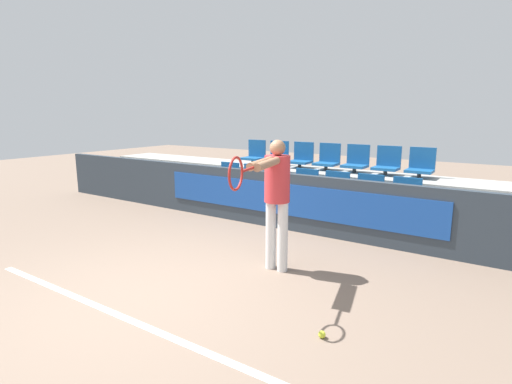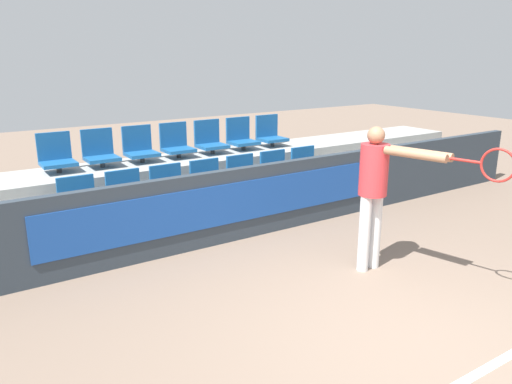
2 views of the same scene
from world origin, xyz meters
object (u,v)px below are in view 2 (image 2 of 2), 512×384
at_px(stadium_chair_1, 126,196).
at_px(stadium_chair_8, 100,152).
at_px(stadium_chair_12, 241,137).
at_px(tennis_player, 380,184).
at_px(stadium_chair_2, 169,189).
at_px(stadium_chair_4, 244,177).
at_px(stadium_chair_7, 57,156).
at_px(stadium_chair_5, 276,172).
at_px(stadium_chair_10, 176,144).
at_px(stadium_chair_9, 140,147).
at_px(stadium_chair_3, 208,183).
at_px(stadium_chair_11, 210,140).
at_px(stadium_chair_0, 79,203).
at_px(stadium_chair_13, 270,134).
at_px(stadium_chair_6, 306,167).

relative_size(stadium_chair_1, stadium_chair_8, 1.00).
bearing_deg(stadium_chair_12, tennis_player, -96.08).
bearing_deg(stadium_chair_2, stadium_chair_12, 29.80).
height_order(stadium_chair_4, stadium_chair_8, stadium_chair_8).
bearing_deg(stadium_chair_7, stadium_chair_4, -23.24).
bearing_deg(stadium_chair_2, stadium_chair_1, 180.00).
bearing_deg(stadium_chair_8, stadium_chair_1, -90.00).
bearing_deg(stadium_chair_5, stadium_chair_8, 156.76).
xyz_separation_m(stadium_chair_5, stadium_chair_10, (-1.19, 1.03, 0.41)).
bearing_deg(stadium_chair_10, stadium_chair_12, 0.00).
distance_m(stadium_chair_7, stadium_chair_8, 0.60).
bearing_deg(stadium_chair_9, stadium_chair_7, 180.00).
relative_size(stadium_chair_3, stadium_chair_9, 1.00).
bearing_deg(stadium_chair_5, stadium_chair_2, 180.00).
height_order(stadium_chair_12, tennis_player, tennis_player).
bearing_deg(stadium_chair_5, stadium_chair_11, 120.20).
distance_m(stadium_chair_3, stadium_chair_12, 1.63).
relative_size(stadium_chair_4, tennis_player, 0.33).
bearing_deg(stadium_chair_2, stadium_chair_5, 0.00).
height_order(stadium_chair_0, stadium_chair_2, same).
distance_m(stadium_chair_9, stadium_chair_13, 2.39).
relative_size(stadium_chair_6, stadium_chair_9, 1.00).
bearing_deg(tennis_player, stadium_chair_5, 68.39).
height_order(stadium_chair_2, tennis_player, tennis_player).
height_order(stadium_chair_4, stadium_chair_5, same).
relative_size(stadium_chair_5, stadium_chair_13, 1.00).
bearing_deg(tennis_player, stadium_chair_7, 114.01).
bearing_deg(stadium_chair_3, stadium_chair_2, 180.00).
bearing_deg(stadium_chair_9, stadium_chair_13, 0.00).
bearing_deg(stadium_chair_3, stadium_chair_10, 90.00).
xyz_separation_m(stadium_chair_0, stadium_chair_1, (0.60, 0.00, 0.00)).
bearing_deg(stadium_chair_10, stadium_chair_13, 0.00).
relative_size(stadium_chair_4, stadium_chair_6, 1.00).
distance_m(stadium_chair_0, stadium_chair_8, 1.26).
relative_size(stadium_chair_1, stadium_chair_7, 1.00).
relative_size(stadium_chair_1, stadium_chair_4, 1.00).
distance_m(stadium_chair_11, stadium_chair_12, 0.60).
height_order(stadium_chair_8, stadium_chair_12, same).
bearing_deg(stadium_chair_12, stadium_chair_5, -90.00).
xyz_separation_m(stadium_chair_9, tennis_player, (1.42, -3.47, -0.01)).
bearing_deg(stadium_chair_3, stadium_chair_12, 40.66).
relative_size(stadium_chair_0, stadium_chair_7, 1.00).
distance_m(stadium_chair_1, stadium_chair_12, 2.63).
relative_size(stadium_chair_0, stadium_chair_1, 1.00).
bearing_deg(stadium_chair_11, stadium_chair_6, -40.66).
bearing_deg(stadium_chair_6, stadium_chair_12, 120.20).
height_order(stadium_chair_3, stadium_chair_9, stadium_chair_9).
bearing_deg(tennis_player, stadium_chair_9, 99.28).
relative_size(stadium_chair_9, stadium_chair_11, 1.00).
xyz_separation_m(stadium_chair_1, stadium_chair_8, (0.00, 1.03, 0.41)).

